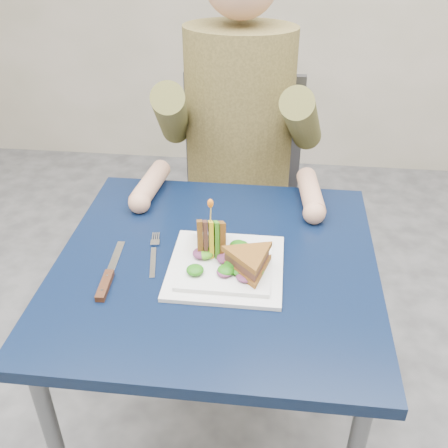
# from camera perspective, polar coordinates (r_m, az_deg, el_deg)

# --- Properties ---
(ground) EXTENTS (4.00, 4.00, 0.00)m
(ground) POSITION_cam_1_polar(r_m,az_deg,el_deg) (1.77, -0.65, -23.12)
(ground) COLOR #575759
(ground) RESTS_ON ground
(table) EXTENTS (0.75, 0.75, 0.73)m
(table) POSITION_cam_1_polar(r_m,az_deg,el_deg) (1.28, -0.84, -6.85)
(table) COLOR black
(table) RESTS_ON ground
(chair) EXTENTS (0.42, 0.40, 0.93)m
(chair) POSITION_cam_1_polar(r_m,az_deg,el_deg) (1.91, 1.77, 3.86)
(chair) COLOR #47474C
(chair) RESTS_ON ground
(diner) EXTENTS (0.54, 0.59, 0.74)m
(diner) POSITION_cam_1_polar(r_m,az_deg,el_deg) (1.65, 1.64, 13.32)
(diner) COLOR brown
(diner) RESTS_ON chair
(plate) EXTENTS (0.26, 0.26, 0.02)m
(plate) POSITION_cam_1_polar(r_m,az_deg,el_deg) (1.20, 0.21, -4.56)
(plate) COLOR white
(plate) RESTS_ON table
(sandwich_flat) EXTENTS (0.19, 0.19, 0.05)m
(sandwich_flat) POSITION_cam_1_polar(r_m,az_deg,el_deg) (1.16, 2.79, -4.09)
(sandwich_flat) COLOR brown
(sandwich_flat) RESTS_ON plate
(sandwich_upright) EXTENTS (0.09, 0.15, 0.15)m
(sandwich_upright) POSITION_cam_1_polar(r_m,az_deg,el_deg) (1.22, -1.42, -1.46)
(sandwich_upright) COLOR brown
(sandwich_upright) RESTS_ON plate
(fork) EXTENTS (0.04, 0.18, 0.01)m
(fork) POSITION_cam_1_polar(r_m,az_deg,el_deg) (1.26, -7.66, -3.38)
(fork) COLOR silver
(fork) RESTS_ON table
(knife) EXTENTS (0.03, 0.22, 0.02)m
(knife) POSITION_cam_1_polar(r_m,az_deg,el_deg) (1.20, -12.62, -5.95)
(knife) COLOR silver
(knife) RESTS_ON table
(toothpick) EXTENTS (0.01, 0.01, 0.06)m
(toothpick) POSITION_cam_1_polar(r_m,az_deg,el_deg) (1.18, -1.47, 1.09)
(toothpick) COLOR tan
(toothpick) RESTS_ON sandwich_upright
(toothpick_frill) EXTENTS (0.01, 0.01, 0.02)m
(toothpick_frill) POSITION_cam_1_polar(r_m,az_deg,el_deg) (1.17, -1.49, 2.26)
(toothpick_frill) COLOR orange
(toothpick_frill) RESTS_ON sandwich_upright
(lettuce_spill) EXTENTS (0.15, 0.13, 0.02)m
(lettuce_spill) POSITION_cam_1_polar(r_m,az_deg,el_deg) (1.20, 0.50, -3.49)
(lettuce_spill) COLOR #337A14
(lettuce_spill) RESTS_ON plate
(onion_ring) EXTENTS (0.04, 0.04, 0.02)m
(onion_ring) POSITION_cam_1_polar(r_m,az_deg,el_deg) (1.19, 0.95, -3.47)
(onion_ring) COLOR #9E4C7A
(onion_ring) RESTS_ON plate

